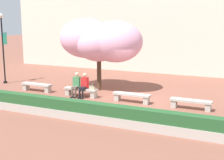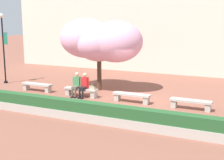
{
  "view_description": "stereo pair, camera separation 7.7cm",
  "coord_description": "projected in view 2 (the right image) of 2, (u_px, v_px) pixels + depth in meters",
  "views": [
    {
      "loc": [
        5.32,
        -14.03,
        4.09
      ],
      "look_at": [
        -1.16,
        0.2,
        1.0
      ],
      "focal_mm": 50.0,
      "sensor_mm": 36.0,
      "label": 1
    },
    {
      "loc": [
        5.39,
        -14.0,
        4.09
      ],
      "look_at": [
        -1.16,
        0.2,
        1.0
      ],
      "focal_mm": 50.0,
      "sensor_mm": 36.0,
      "label": 2
    }
  ],
  "objects": [
    {
      "name": "stone_bench_west_end",
      "position": [
        37.0,
        86.0,
        17.8
      ],
      "size": [
        1.88,
        0.43,
        0.45
      ],
      "color": "#ADA89E",
      "rests_on": "ground"
    },
    {
      "name": "stone_bench_center",
      "position": [
        132.0,
        96.0,
        15.42
      ],
      "size": [
        1.88,
        0.43,
        0.45
      ],
      "color": "#ADA89E",
      "rests_on": "ground"
    },
    {
      "name": "lamp_post_with_banner",
      "position": [
        3.0,
        42.0,
        19.61
      ],
      "size": [
        0.54,
        0.28,
        4.4
      ],
      "color": "black",
      "rests_on": "ground"
    },
    {
      "name": "building_facade",
      "position": [
        182.0,
        18.0,
        24.14
      ],
      "size": [
        28.0,
        4.0,
        8.27
      ],
      "primitive_type": "cube",
      "color": "beige",
      "rests_on": "ground"
    },
    {
      "name": "planter_hedge_foreground",
      "position": [
        100.0,
        114.0,
        12.35
      ],
      "size": [
        18.41,
        0.5,
        0.8
      ],
      "color": "#ADA89E",
      "rests_on": "ground"
    },
    {
      "name": "stone_bench_near_east",
      "position": [
        191.0,
        103.0,
        14.23
      ],
      "size": [
        1.88,
        0.43,
        0.45
      ],
      "color": "#ADA89E",
      "rests_on": "ground"
    },
    {
      "name": "cherry_tree_main",
      "position": [
        100.0,
        41.0,
        17.75
      ],
      "size": [
        5.01,
        2.94,
        4.12
      ],
      "color": "#473323",
      "rests_on": "ground"
    },
    {
      "name": "stone_bench_near_west",
      "position": [
        81.0,
        91.0,
        16.61
      ],
      "size": [
        1.88,
        0.43,
        0.45
      ],
      "color": "#ADA89E",
      "rests_on": "ground"
    },
    {
      "name": "handbag",
      "position": [
        92.0,
        87.0,
        16.27
      ],
      "size": [
        0.3,
        0.15,
        0.34
      ],
      "color": "tan",
      "rests_on": "stone_bench_near_west"
    },
    {
      "name": "ground_plane",
      "position": [
        131.0,
        102.0,
        15.48
      ],
      "size": [
        100.0,
        100.0,
        0.0
      ],
      "primitive_type": "plane",
      "color": "brown"
    },
    {
      "name": "person_seated_left",
      "position": [
        76.0,
        83.0,
        16.58
      ],
      "size": [
        0.51,
        0.7,
        1.29
      ],
      "color": "black",
      "rests_on": "ground"
    },
    {
      "name": "person_seated_right",
      "position": [
        84.0,
        84.0,
        16.39
      ],
      "size": [
        0.51,
        0.69,
        1.29
      ],
      "color": "black",
      "rests_on": "ground"
    }
  ]
}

